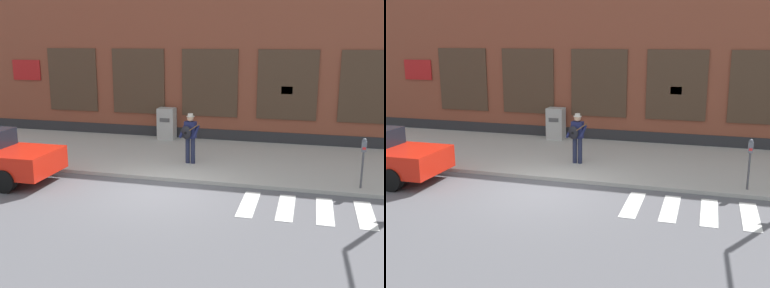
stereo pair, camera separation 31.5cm
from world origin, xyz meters
The scene contains 7 objects.
ground_plane centered at (0.00, 0.00, 0.00)m, with size 160.00×160.00×0.00m, color #56565B.
sidewalk centered at (0.00, 3.88, 0.06)m, with size 28.00×5.62×0.11m.
building_backdrop centered at (0.00, 8.69, 3.80)m, with size 28.00×4.06×7.62m.
crosswalk centered at (5.02, -0.23, 0.01)m, with size 5.20×1.90×0.01m.
busker centered at (0.20, 2.83, 1.08)m, with size 0.71×0.56×1.69m.
parking_meter centered at (5.54, 1.58, 1.06)m, with size 0.13×0.11×1.44m.
utility_box centered at (-1.72, 6.24, 0.77)m, with size 0.70×0.58×1.31m.
Camera 2 is at (4.36, -11.19, 4.19)m, focal length 42.00 mm.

